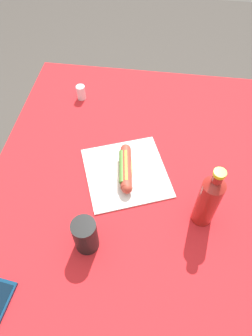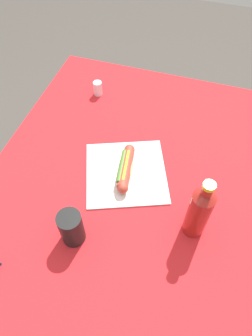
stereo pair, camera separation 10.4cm
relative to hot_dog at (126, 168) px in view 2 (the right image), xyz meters
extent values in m
plane|color=#47423D|center=(-0.01, -0.01, -0.79)|extent=(6.00, 6.00, 0.00)
cylinder|color=brown|center=(0.48, -0.38, -0.43)|extent=(0.07, 0.07, 0.72)
cylinder|color=brown|center=(0.48, 0.35, -0.43)|extent=(0.07, 0.07, 0.72)
cube|color=brown|center=(-0.01, -0.01, -0.05)|extent=(1.13, 0.90, 0.03)
cube|color=red|center=(-0.01, -0.01, -0.03)|extent=(1.19, 0.96, 0.00)
cube|color=silver|center=(0.00, 0.00, -0.03)|extent=(0.35, 0.35, 0.01)
ellipsoid|color=#E5BC75|center=(0.00, 0.00, 0.00)|extent=(0.16, 0.07, 0.04)
cylinder|color=#A83D2D|center=(0.00, 0.00, 0.00)|extent=(0.17, 0.06, 0.04)
sphere|color=#A83D2D|center=(0.08, 0.01, 0.00)|extent=(0.04, 0.04, 0.04)
sphere|color=#A83D2D|center=(-0.08, -0.01, 0.00)|extent=(0.04, 0.04, 0.04)
cube|color=yellow|center=(0.00, 0.00, 0.02)|extent=(0.12, 0.03, 0.00)
cylinder|color=#4C7A2D|center=(0.00, 0.01, 0.01)|extent=(0.13, 0.04, 0.02)
cylinder|color=maroon|center=(-0.14, -0.26, 0.06)|extent=(0.06, 0.06, 0.19)
cone|color=maroon|center=(-0.14, -0.26, 0.17)|extent=(0.06, 0.06, 0.02)
cylinder|color=maroon|center=(-0.14, -0.26, 0.19)|extent=(0.03, 0.03, 0.03)
cylinder|color=yellow|center=(-0.14, -0.26, 0.21)|extent=(0.03, 0.03, 0.01)
cylinder|color=black|center=(-0.27, 0.08, 0.03)|extent=(0.07, 0.07, 0.12)
cylinder|color=silver|center=(0.36, 0.24, 0.00)|extent=(0.04, 0.04, 0.06)
camera|label=1|loc=(-0.61, -0.08, 0.84)|focal=32.88mm
camera|label=2|loc=(-0.59, -0.19, 0.84)|focal=32.88mm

